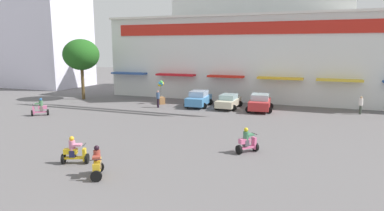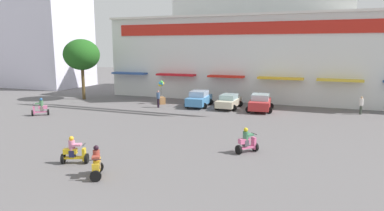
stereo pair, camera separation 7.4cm
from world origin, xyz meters
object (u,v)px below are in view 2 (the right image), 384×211
Objects in this scene: scooter_rider_3 at (40,108)px; pedestrian_2 at (158,98)px; scooter_rider_2 at (74,152)px; parked_car_0 at (199,99)px; pedestrian_1 at (361,104)px; plaza_tree_0 at (82,55)px; parked_car_1 at (229,101)px; scooter_rider_4 at (97,164)px; parked_car_2 at (260,103)px; scooter_rider_5 at (247,142)px; balloon_vendor_cart at (161,93)px.

pedestrian_2 is (7.94, 7.32, 0.33)m from scooter_rider_3.
scooter_rider_3 reaches higher than scooter_rider_2.
scooter_rider_3 is 10.80m from pedestrian_2.
parked_car_0 is 2.61× the size of pedestrian_1.
plaza_tree_0 is 17.75m from parked_car_1.
scooter_rider_4 is 24.63m from pedestrian_1.
parked_car_2 is at bearing 70.44° from scooter_rider_2.
pedestrian_1 is at bearing 22.38° from scooter_rider_3.
plaza_tree_0 is at bearing 170.75° from pedestrian_2.
pedestrian_2 reaches higher than scooter_rider_4.
pedestrian_1 is at bearing 10.97° from pedestrian_2.
parked_car_0 reaches higher than scooter_rider_5.
pedestrian_2 reaches higher than parked_car_2.
scooter_rider_3 is (-11.29, 8.93, 0.04)m from scooter_rider_2.
parked_car_2 is at bearing 0.59° from plaza_tree_0.
balloon_vendor_cart is (-7.37, -0.12, 0.44)m from parked_car_1.
parked_car_1 is at bearing 18.00° from pedestrian_2.
scooter_rider_4 is at bearing -84.10° from parked_car_0.
plaza_tree_0 is 10.60m from balloon_vendor_cart.
parked_car_2 is 8.93m from pedestrian_1.
scooter_rider_4 is (13.53, -10.01, -0.04)m from scooter_rider_3.
parked_car_0 is 2.83× the size of scooter_rider_5.
scooter_rider_4 is 0.60× the size of balloon_vendor_cart.
parked_car_2 is 19.28m from scooter_rider_2.
scooter_rider_5 is 16.44m from pedestrian_1.
pedestrian_1 is (26.51, 10.92, 0.28)m from scooter_rider_3.
parked_car_2 reaches higher than scooter_rider_3.
scooter_rider_2 is at bearing -78.34° from pedestrian_2.
balloon_vendor_cart reaches higher than pedestrian_2.
scooter_rider_5 is (1.58, -13.10, -0.17)m from parked_car_2.
scooter_rider_3 is at bearing -147.02° from parked_car_1.
balloon_vendor_cart is at bearing -175.38° from pedestrian_1.
plaza_tree_0 is 23.13m from scooter_rider_2.
scooter_rider_2 is 0.59× the size of balloon_vendor_cart.
pedestrian_1 is 18.92m from pedestrian_2.
parked_car_2 is 2.34× the size of pedestrian_2.
plaza_tree_0 is 11.42m from pedestrian_2.
scooter_rider_3 is at bearing 143.50° from scooter_rider_4.
scooter_rider_5 is at bearing 46.75° from scooter_rider_4.
scooter_rider_5 is 0.59× the size of balloon_vendor_cart.
plaza_tree_0 is 4.01× the size of pedestrian_2.
scooter_rider_5 is 15.96m from pedestrian_2.
scooter_rider_2 is (-6.46, -18.17, -0.20)m from parked_car_2.
parked_car_0 is at bearing -174.24° from pedestrian_1.
scooter_rider_4 is (-1.09, -19.50, -0.10)m from parked_car_1.
scooter_rider_3 is at bearing -157.62° from pedestrian_1.
scooter_rider_3 is 0.91× the size of pedestrian_2.
parked_car_0 is 3.10m from parked_car_1.
parked_car_0 is 4.15m from pedestrian_2.
balloon_vendor_cart is (7.26, 9.36, 0.50)m from scooter_rider_3.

